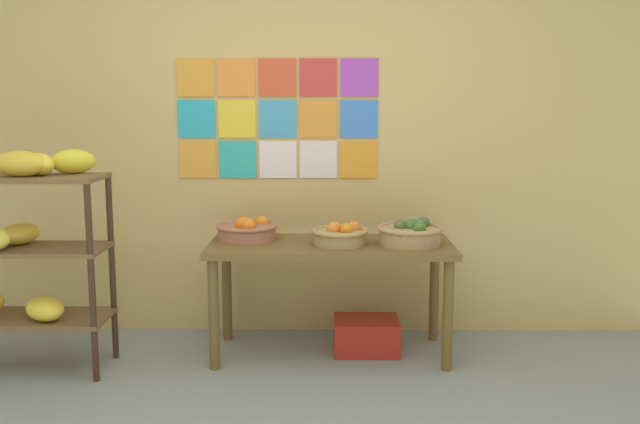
% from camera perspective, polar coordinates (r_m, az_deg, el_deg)
% --- Properties ---
extents(back_wall_with_art, '(4.84, 0.07, 2.91)m').
position_cam_1_polar(back_wall_with_art, '(4.61, -1.87, 8.04)').
color(back_wall_with_art, tan).
rests_on(back_wall_with_art, ground).
extents(banana_shelf_unit, '(0.92, 0.47, 1.26)m').
position_cam_1_polar(banana_shelf_unit, '(4.28, -23.14, -2.11)').
color(banana_shelf_unit, '#3A2516').
rests_on(banana_shelf_unit, ground).
extents(display_table, '(1.45, 0.64, 0.69)m').
position_cam_1_polar(display_table, '(4.21, 0.87, -3.74)').
color(display_table, brown).
rests_on(display_table, ground).
extents(fruit_basket_centre, '(0.38, 0.38, 0.15)m').
position_cam_1_polar(fruit_basket_centre, '(4.32, -5.95, -1.47)').
color(fruit_basket_centre, '#A66C4E').
rests_on(fruit_basket_centre, display_table).
extents(fruit_basket_right, '(0.34, 0.34, 0.14)m').
position_cam_1_polar(fruit_basket_right, '(4.14, 1.64, -1.86)').
color(fruit_basket_right, tan).
rests_on(fruit_basket_right, display_table).
extents(fruit_basket_left, '(0.39, 0.39, 0.15)m').
position_cam_1_polar(fruit_basket_left, '(4.17, 7.36, -1.72)').
color(fruit_basket_left, tan).
rests_on(fruit_basket_left, display_table).
extents(produce_crate_under_table, '(0.39, 0.31, 0.21)m').
position_cam_1_polar(produce_crate_under_table, '(4.39, 3.80, -9.99)').
color(produce_crate_under_table, '#B12517').
rests_on(produce_crate_under_table, ground).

